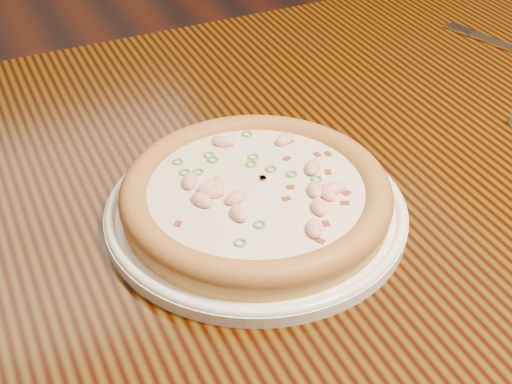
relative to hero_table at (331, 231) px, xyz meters
name	(u,v)px	position (x,y,z in m)	size (l,w,h in m)	color
ground	(252,372)	(0.05, 0.33, -0.65)	(9.00, 9.00, 0.00)	black
hero_table	(331,231)	(0.00, 0.00, 0.00)	(1.20, 0.80, 0.75)	black
plate	(256,209)	(-0.12, -0.05, 0.11)	(0.29, 0.29, 0.02)	white
pizza	(256,194)	(-0.12, -0.05, 0.13)	(0.26, 0.26, 0.03)	#BC923C
fork	(502,45)	(0.35, 0.15, 0.10)	(0.07, 0.17, 0.00)	silver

